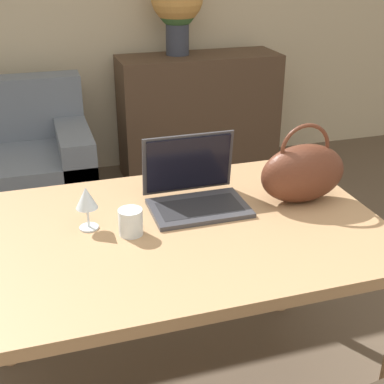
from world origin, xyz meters
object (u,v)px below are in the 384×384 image
(wine_glass, at_px, (86,200))
(handbag, at_px, (303,172))
(drinking_glass, at_px, (131,222))
(laptop, at_px, (194,187))
(flower_vase, at_px, (177,4))

(wine_glass, bearing_deg, handbag, -1.45)
(wine_glass, bearing_deg, drinking_glass, -31.69)
(laptop, relative_size, drinking_glass, 3.88)
(drinking_glass, relative_size, handbag, 0.27)
(wine_glass, bearing_deg, flower_vase, 66.94)
(wine_glass, height_order, flower_vase, flower_vase)
(drinking_glass, relative_size, flower_vase, 0.15)
(drinking_glass, relative_size, wine_glass, 0.59)
(drinking_glass, xyz_separation_m, handbag, (0.63, 0.06, 0.07))
(drinking_glass, distance_m, flower_vase, 2.35)
(laptop, height_order, drinking_glass, laptop)
(drinking_glass, xyz_separation_m, flower_vase, (0.77, 2.18, 0.42))
(handbag, distance_m, flower_vase, 2.16)
(laptop, xyz_separation_m, drinking_glass, (-0.26, -0.16, -0.02))
(flower_vase, bearing_deg, handbag, -93.69)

